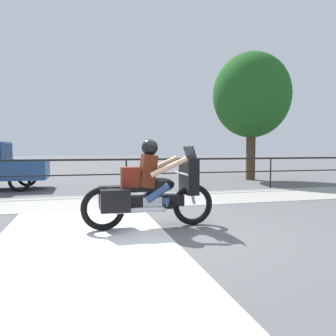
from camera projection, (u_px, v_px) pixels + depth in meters
The scene contains 6 objects.
ground_plane at pixel (165, 231), 5.53m from camera, with size 120.00×120.00×0.00m, color #565659.
sidewalk_band at pixel (134, 200), 8.81m from camera, with size 44.00×2.40×0.01m, color #99968E.
crosswalk_band at pixel (84, 240), 5.00m from camera, with size 2.65×6.00×0.01m, color silver.
fence_railing at pixel (126, 166), 10.23m from camera, with size 36.00×0.05×1.08m.
motorcycle at pixel (149, 189), 5.75m from camera, with size 2.37×0.76×1.56m.
tree_behind_sign at pixel (252, 96), 14.45m from camera, with size 3.40×3.40×5.63m.
Camera 1 is at (-1.35, -5.29, 1.40)m, focal length 35.00 mm.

